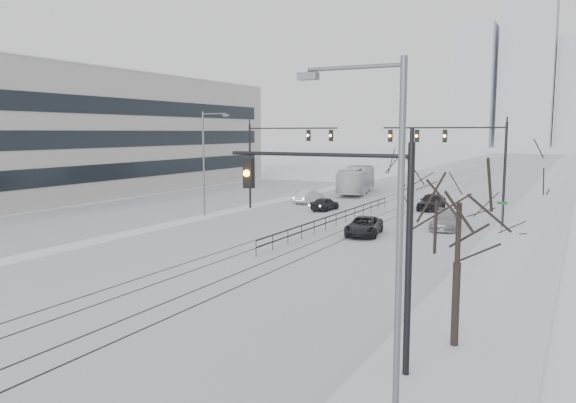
# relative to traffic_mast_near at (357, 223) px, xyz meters

# --- Properties ---
(road) EXTENTS (22.00, 260.00, 0.02)m
(road) POSITION_rel_traffic_mast_near_xyz_m (-10.79, 54.00, -4.55)
(road) COLOR silver
(road) RESTS_ON ground
(sidewalk_east) EXTENTS (5.00, 260.00, 0.16)m
(sidewalk_east) POSITION_rel_traffic_mast_near_xyz_m (2.71, 54.00, -4.48)
(sidewalk_east) COLOR silver
(sidewalk_east) RESTS_ON ground
(curb) EXTENTS (0.10, 260.00, 0.12)m
(curb) POSITION_rel_traffic_mast_near_xyz_m (0.26, 54.00, -4.50)
(curb) COLOR gray
(curb) RESTS_ON ground
(parking_strip) EXTENTS (14.00, 60.00, 0.03)m
(parking_strip) POSITION_rel_traffic_mast_near_xyz_m (-30.79, 29.00, -4.55)
(parking_strip) COLOR silver
(parking_strip) RESTS_ON ground
(tram_rails) EXTENTS (5.30, 180.00, 0.01)m
(tram_rails) POSITION_rel_traffic_mast_near_xyz_m (-10.79, 34.00, -4.54)
(tram_rails) COLOR black
(tram_rails) RESTS_ON ground
(office_building) EXTENTS (20.20, 62.20, 14.11)m
(office_building) POSITION_rel_traffic_mast_near_xyz_m (-48.76, 29.00, 2.50)
(office_building) COLOR beige
(office_building) RESTS_ON ground
(skyline) EXTENTS (96.00, 48.00, 72.00)m
(skyline) POSITION_rel_traffic_mast_near_xyz_m (-5.77, 267.63, 26.08)
(skyline) COLOR #AAAFBB
(skyline) RESTS_ON ground
(traffic_mast_near) EXTENTS (6.10, 0.37, 7.00)m
(traffic_mast_near) POSITION_rel_traffic_mast_near_xyz_m (0.00, 0.00, 0.00)
(traffic_mast_near) COLOR black
(traffic_mast_near) RESTS_ON ground
(traffic_mast_ne) EXTENTS (9.60, 0.37, 8.00)m
(traffic_mast_ne) POSITION_rel_traffic_mast_near_xyz_m (-2.64, 29.00, 1.20)
(traffic_mast_ne) COLOR black
(traffic_mast_ne) RESTS_ON ground
(traffic_mast_nw) EXTENTS (9.10, 0.37, 8.00)m
(traffic_mast_nw) POSITION_rel_traffic_mast_near_xyz_m (-19.31, 30.00, 1.01)
(traffic_mast_nw) COLOR black
(traffic_mast_nw) RESTS_ON ground
(street_light_east) EXTENTS (2.73, 0.25, 9.00)m
(street_light_east) POSITION_rel_traffic_mast_near_xyz_m (1.91, -3.00, 0.65)
(street_light_east) COLOR #595B60
(street_light_east) RESTS_ON ground
(street_light_west) EXTENTS (2.73, 0.25, 9.00)m
(street_light_west) POSITION_rel_traffic_mast_near_xyz_m (-22.99, 24.00, 0.65)
(street_light_west) COLOR #595B60
(street_light_west) RESTS_ON ground
(bare_tree) EXTENTS (4.40, 4.40, 6.10)m
(bare_tree) POSITION_rel_traffic_mast_near_xyz_m (2.41, 3.00, -0.07)
(bare_tree) COLOR black
(bare_tree) RESTS_ON ground
(median_fence) EXTENTS (0.06, 24.00, 1.00)m
(median_fence) POSITION_rel_traffic_mast_near_xyz_m (-10.79, 24.00, -4.04)
(median_fence) COLOR black
(median_fence) RESTS_ON ground
(street_sign) EXTENTS (0.70, 0.06, 2.40)m
(street_sign) POSITION_rel_traffic_mast_near_xyz_m (1.01, 26.00, -2.96)
(street_sign) COLOR #595B60
(street_sign) RESTS_ON ground
(sedan_sb_inner) EXTENTS (1.64, 3.71, 1.24)m
(sedan_sb_inner) POSITION_rel_traffic_mast_near_xyz_m (-15.14, 31.64, -3.94)
(sedan_sb_inner) COLOR black
(sedan_sb_inner) RESTS_ON ground
(sedan_sb_outer) EXTENTS (1.73, 4.34, 1.40)m
(sedan_sb_outer) POSITION_rel_traffic_mast_near_xyz_m (-18.87, 35.80, -3.86)
(sedan_sb_outer) COLOR silver
(sedan_sb_outer) RESTS_ON ground
(sedan_nb_front) EXTENTS (2.93, 4.99, 1.30)m
(sedan_nb_front) POSITION_rel_traffic_mast_near_xyz_m (-7.57, 21.42, -3.91)
(sedan_nb_front) COLOR black
(sedan_nb_front) RESTS_ON ground
(sedan_nb_right) EXTENTS (2.34, 4.84, 1.36)m
(sedan_nb_right) POSITION_rel_traffic_mast_near_xyz_m (-3.06, 26.72, -3.88)
(sedan_nb_right) COLOR #95969C
(sedan_nb_right) RESTS_ON ground
(sedan_nb_far) EXTENTS (2.02, 4.69, 1.58)m
(sedan_nb_far) POSITION_rel_traffic_mast_near_xyz_m (-6.46, 36.56, -3.77)
(sedan_nb_far) COLOR black
(sedan_nb_far) RESTS_ON ground
(box_truck) EXTENTS (4.81, 11.68, 3.17)m
(box_truck) POSITION_rel_traffic_mast_near_xyz_m (-17.75, 46.57, -2.98)
(box_truck) COLOR silver
(box_truck) RESTS_ON ground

